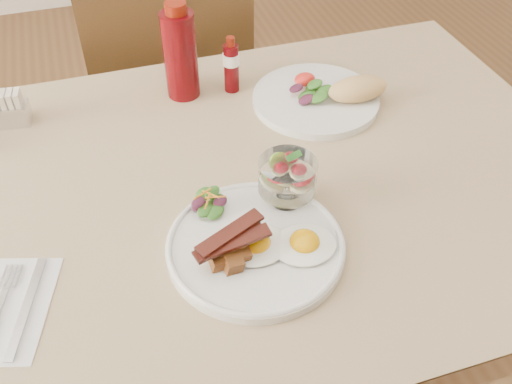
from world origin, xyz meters
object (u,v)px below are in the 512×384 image
Objects in this scene: second_plate at (326,96)px; hot_sauce_bottle at (231,65)px; main_plate at (255,247)px; sugar_caddy at (8,110)px; chair_far at (171,93)px; table at (233,218)px; fruit_cup at (287,176)px; ketchup_bottle at (180,54)px.

second_plate is 0.21m from hot_sauce_bottle.
main_plate is 0.59m from sugar_caddy.
chair_far is 0.86m from main_plate.
hot_sauce_bottle reaches higher than main_plate.
main_plate is (-0.01, -0.16, 0.10)m from table.
fruit_cup is at bearing 44.22° from main_plate.
main_plate is (-0.01, -0.83, 0.24)m from chair_far.
sugar_caddy is at bearing -135.82° from chair_far.
ketchup_bottle is at bearing 103.07° from fruit_cup.
ketchup_bottle reaches higher than chair_far.
chair_far reaches higher than sugar_caddy.
main_plate is 0.47m from ketchup_bottle.
ketchup_bottle is at bearing 7.52° from sugar_caddy.
chair_far is at bearing 95.46° from fruit_cup.
fruit_cup reaches higher than table.
second_plate is at bearing -3.69° from sugar_caddy.
fruit_cup is 1.16× the size of sugar_caddy.
ketchup_bottle is 1.65× the size of hot_sauce_bottle.
chair_far is at bearing 90.00° from table.
fruit_cup reaches higher than second_plate.
fruit_cup is at bearing -124.45° from second_plate.
table is at bearing -86.44° from ketchup_bottle.
second_plate is 1.35× the size of ketchup_bottle.
sugar_caddy reaches higher than second_plate.
chair_far is 0.60m from second_plate.
sugar_caddy is (-0.37, 0.30, 0.12)m from table.
fruit_cup is at bearing -84.54° from chair_far.
main_plate is at bearing -44.57° from sugar_caddy.
fruit_cup is 0.48× the size of ketchup_bottle.
second_plate is 2.22× the size of hot_sauce_bottle.
table is 13.73× the size of fruit_cup.
chair_far is 0.81m from fruit_cup.
hot_sauce_bottle is at bearing 5.47° from sugar_caddy.
second_plate is 0.64m from sugar_caddy.
hot_sauce_bottle is at bearing 78.74° from main_plate.
hot_sauce_bottle reaches higher than fruit_cup.
ketchup_bottle is (-0.09, 0.39, 0.03)m from fruit_cup.
sugar_caddy is at bearing 138.58° from fruit_cup.
second_plate is at bearing 55.55° from fruit_cup.
fruit_cup is (0.07, -0.75, 0.30)m from chair_far.
fruit_cup is 0.59m from sugar_caddy.
main_plate is at bearing -88.51° from ketchup_bottle.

